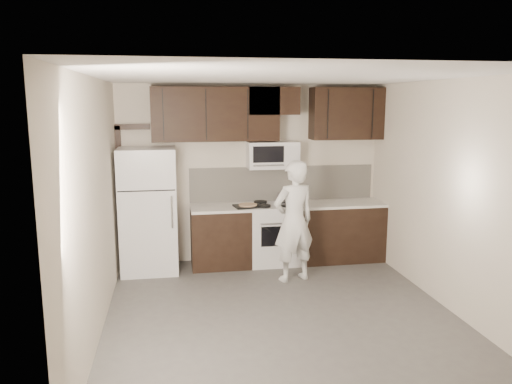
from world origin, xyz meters
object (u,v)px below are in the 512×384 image
object	(u,v)px
microwave	(273,155)
refrigerator	(149,210)
stove	(274,233)
person	(294,221)

from	to	relation	value
microwave	refrigerator	bearing A→B (deg)	-174.85
stove	refrigerator	bearing A→B (deg)	-178.49
microwave	person	xyz separation A→B (m)	(0.12, -0.90, -0.81)
microwave	person	bearing A→B (deg)	-82.68
stove	person	bearing A→B (deg)	-81.60
stove	person	xyz separation A→B (m)	(0.12, -0.78, 0.38)
stove	microwave	size ratio (longest dim) A/B	1.24
stove	person	distance (m)	0.88
person	stove	bearing A→B (deg)	-98.21
microwave	refrigerator	distance (m)	2.00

